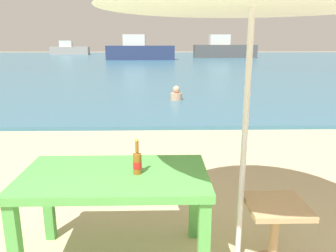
{
  "coord_description": "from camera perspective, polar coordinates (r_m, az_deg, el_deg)",
  "views": [
    {
      "loc": [
        -0.55,
        -1.36,
        1.71
      ],
      "look_at": [
        -0.45,
        3.0,
        0.6
      ],
      "focal_mm": 35.27,
      "sensor_mm": 36.0,
      "label": 1
    }
  ],
  "objects": [
    {
      "name": "boat_tanker",
      "position": [
        32.04,
        -4.92,
        12.83
      ],
      "size": [
        6.38,
        1.74,
        2.32
      ],
      "color": "navy",
      "rests_on": "sea_water"
    },
    {
      "name": "boat_barge",
      "position": [
        46.78,
        -16.67,
        12.53
      ],
      "size": [
        5.0,
        1.36,
        1.82
      ],
      "color": "gray",
      "rests_on": "sea_water"
    },
    {
      "name": "side_table_wood",
      "position": [
        2.75,
        17.99,
        -16.05
      ],
      "size": [
        0.44,
        0.44,
        0.54
      ],
      "color": "tan",
      "rests_on": "ground_plane"
    },
    {
      "name": "picnic_table_green",
      "position": [
        2.57,
        -9.15,
        -10.28
      ],
      "size": [
        1.4,
        0.8,
        0.76
      ],
      "color": "#4C9E47",
      "rests_on": "ground_plane"
    },
    {
      "name": "sea_water",
      "position": [
        31.41,
        -0.34,
        11.26
      ],
      "size": [
        120.0,
        50.0,
        0.08
      ],
      "primitive_type": "cube",
      "color": "#386B84",
      "rests_on": "ground_plane"
    },
    {
      "name": "beer_bottle_amber",
      "position": [
        2.46,
        -5.33,
        -6.18
      ],
      "size": [
        0.07,
        0.07,
        0.26
      ],
      "color": "brown",
      "rests_on": "picnic_table_green"
    },
    {
      "name": "boat_cargo_ship",
      "position": [
        36.71,
        9.63,
        12.91
      ],
      "size": [
        6.59,
        1.8,
        2.4
      ],
      "color": "#4C4C4C",
      "rests_on": "sea_water"
    },
    {
      "name": "swimmer_person",
      "position": [
        9.62,
        1.45,
        5.49
      ],
      "size": [
        0.34,
        0.34,
        0.41
      ],
      "color": "tan",
      "rests_on": "sea_water"
    }
  ]
}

